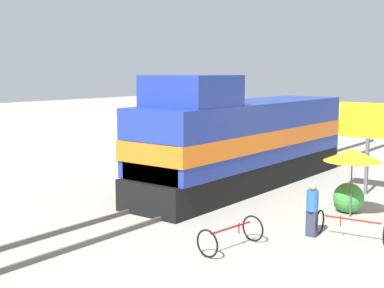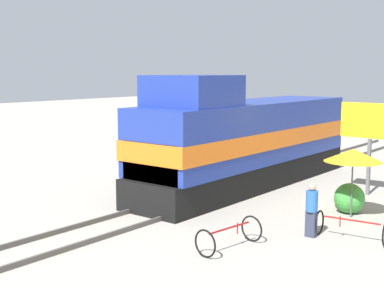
{
  "view_description": "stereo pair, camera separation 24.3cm",
  "coord_description": "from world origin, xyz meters",
  "views": [
    {
      "loc": [
        11.68,
        -16.04,
        4.75
      ],
      "look_at": [
        1.2,
        -2.56,
        2.42
      ],
      "focal_mm": 50.0,
      "sensor_mm": 36.0,
      "label": 1
    },
    {
      "loc": [
        11.87,
        -15.89,
        4.75
      ],
      "look_at": [
        1.2,
        -2.56,
        2.42
      ],
      "focal_mm": 50.0,
      "sensor_mm": 36.0,
      "label": 2
    }
  ],
  "objects": [
    {
      "name": "ground_plane",
      "position": [
        0.0,
        0.0,
        0.0
      ],
      "size": [
        120.0,
        120.0,
        0.0
      ],
      "primitive_type": "plane",
      "color": "gray"
    },
    {
      "name": "vendor_umbrella",
      "position": [
        5.3,
        0.65,
        2.06
      ],
      "size": [
        1.85,
        1.85,
        2.27
      ],
      "color": "#4C4C4C",
      "rests_on": "ground_plane"
    },
    {
      "name": "person_bystander",
      "position": [
        5.22,
        -2.07,
        0.85
      ],
      "size": [
        0.34,
        0.34,
        1.58
      ],
      "color": "#2D3347",
      "rests_on": "ground_plane"
    },
    {
      "name": "bicycle_spare",
      "position": [
        3.99,
        -4.44,
        0.38
      ],
      "size": [
        0.97,
        2.0,
        0.75
      ],
      "rotation": [
        0.0,
        0.0,
        3.02
      ],
      "color": "black",
      "rests_on": "ground_plane"
    },
    {
      "name": "bicycle",
      "position": [
        6.25,
        -1.66,
        0.38
      ],
      "size": [
        1.99,
        0.93,
        0.74
      ],
      "rotation": [
        0.0,
        0.0,
        -1.47
      ],
      "color": "black",
      "rests_on": "ground_plane"
    },
    {
      "name": "rail_far",
      "position": [
        0.72,
        0.0,
        0.07
      ],
      "size": [
        0.08,
        40.11,
        0.15
      ],
      "primitive_type": "cube",
      "color": "#4C4742",
      "rests_on": "ground_plane"
    },
    {
      "name": "locomotive",
      "position": [
        0.0,
        2.33,
        1.93
      ],
      "size": [
        2.94,
        12.53,
        4.61
      ],
      "color": "black",
      "rests_on": "ground_plane"
    },
    {
      "name": "billboard_sign",
      "position": [
        4.53,
        4.16,
        2.68
      ],
      "size": [
        2.33,
        0.12,
        3.55
      ],
      "color": "#595959",
      "rests_on": "ground_plane"
    },
    {
      "name": "shrub_cluster",
      "position": [
        5.05,
        1.12,
        0.51
      ],
      "size": [
        1.02,
        1.02,
        1.02
      ],
      "primitive_type": "sphere",
      "color": "#388C38",
      "rests_on": "ground_plane"
    },
    {
      "name": "rail_near",
      "position": [
        -0.72,
        0.0,
        0.07
      ],
      "size": [
        0.08,
        40.11,
        0.15
      ],
      "primitive_type": "cube",
      "color": "#4C4742",
      "rests_on": "ground_plane"
    }
  ]
}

